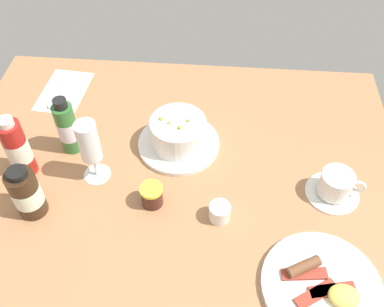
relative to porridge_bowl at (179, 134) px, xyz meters
The scene contains 11 objects.
ground_plane 10.06cm from the porridge_bowl, 88.68° to the left, with size 110.00×84.00×3.00cm, color #A8754C.
porridge_bowl is the anchor object (origin of this frame).
cutlery_setting 39.56cm from the porridge_bowl, 26.59° to the right, with size 13.51×19.33×0.90cm.
coffee_cup 38.64cm from the porridge_bowl, 161.64° to the left, with size 12.62×12.24×6.67cm.
creamer_jug 23.62cm from the porridge_bowl, 117.89° to the left, with size 5.57×4.82×4.80cm.
wine_glass 22.65cm from the porridge_bowl, 30.77° to the left, with size 6.47×6.47×16.79cm.
jam_jar 18.51cm from the porridge_bowl, 76.52° to the left, with size 5.12×5.12×5.36cm.
sauce_bottle_green 27.01cm from the porridge_bowl, ahead, with size 4.97×4.97×15.92cm.
sauce_bottle_red 37.70cm from the porridge_bowl, 17.26° to the left, with size 5.42×5.42×16.98cm.
sauce_bottle_brown 37.62cm from the porridge_bowl, 36.06° to the left, with size 6.31×6.31×13.76cm.
breakfast_plate 47.49cm from the porridge_bowl, 131.58° to the left, with size 23.54×23.54×3.70cm.
Camera 1 is at (-9.31, 63.67, 79.54)cm, focal length 39.63 mm.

